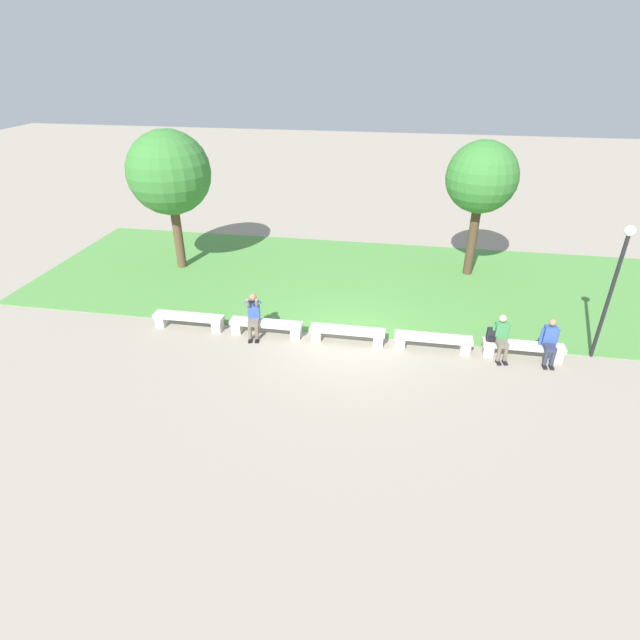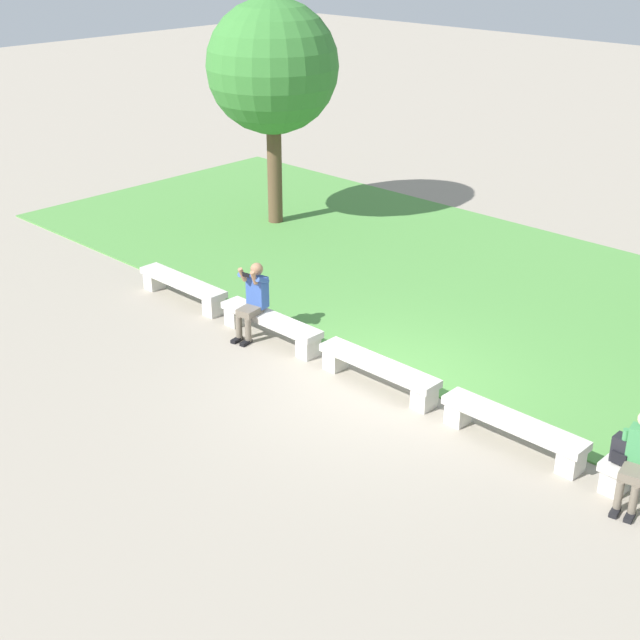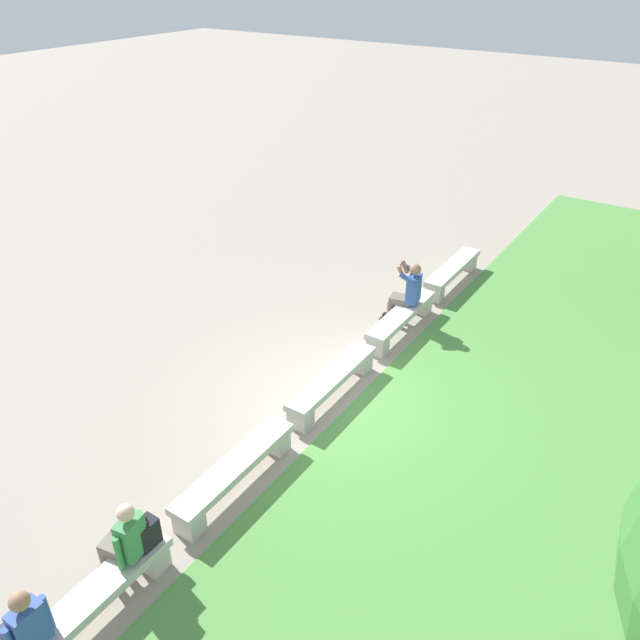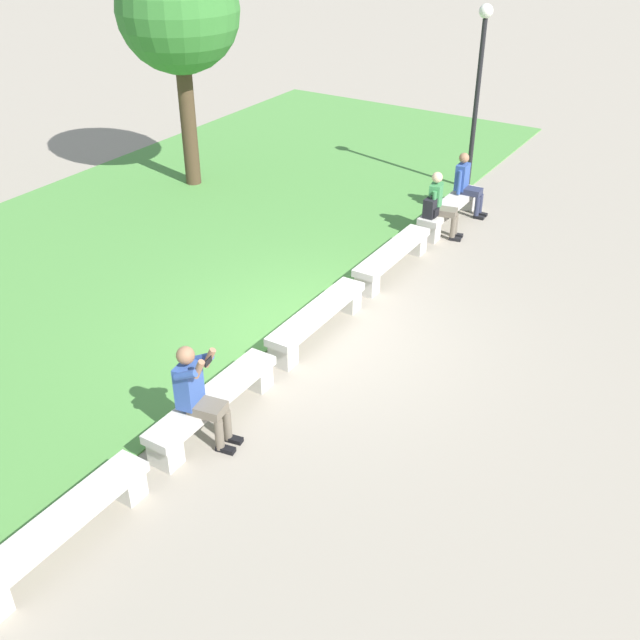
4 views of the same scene
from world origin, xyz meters
TOP-DOWN VIEW (x-y plane):
  - ground_plane at (0.00, 0.00)m, footprint 80.00×80.00m
  - grass_strip at (0.00, 4.38)m, footprint 23.97×8.00m
  - bench_main at (-4.89, 0.00)m, footprint 2.18×0.40m
  - bench_near at (-2.45, 0.00)m, footprint 2.18×0.40m
  - bench_mid at (0.00, 0.00)m, footprint 2.18×0.40m
  - bench_far at (2.45, 0.00)m, footprint 2.18×0.40m
  - bench_end at (4.89, 0.00)m, footprint 2.18×0.40m
  - person_photographer at (-2.79, -0.08)m, footprint 0.52×0.77m
  - person_distant at (4.25, -0.06)m, footprint 0.48×0.71m
  - person_companion at (5.51, -0.07)m, footprint 0.48×0.68m
  - backpack at (4.02, 0.03)m, footprint 0.28×0.24m

SIDE VIEW (x-z plane):
  - ground_plane at x=0.00m, z-range 0.00..0.00m
  - grass_strip at x=0.00m, z-range 0.00..0.03m
  - bench_main at x=-4.89m, z-range 0.08..0.53m
  - bench_near at x=-2.45m, z-range 0.08..0.53m
  - bench_mid at x=0.00m, z-range 0.08..0.53m
  - bench_far at x=2.45m, z-range 0.08..0.53m
  - bench_end at x=4.89m, z-range 0.08..0.53m
  - backpack at x=4.02m, z-range 0.41..0.84m
  - person_distant at x=4.25m, z-range 0.04..1.30m
  - person_companion at x=5.51m, z-range 0.04..1.30m
  - person_photographer at x=-2.79m, z-range 0.08..1.40m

